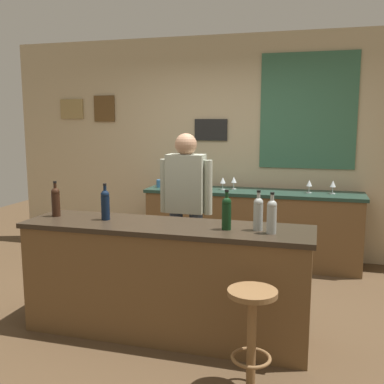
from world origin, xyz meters
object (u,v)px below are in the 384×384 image
object	(u,v)px
bartender	(186,204)
wine_bottle_e	(272,215)
wine_bottle_c	(227,212)
bar_stool	(252,323)
wine_glass_c	(309,184)
wine_bottle_a	(56,201)
wine_bottle_d	(258,213)
wine_glass_b	(234,180)
wine_glass_a	(223,181)
wine_bottle_b	(105,204)
wine_glass_d	(333,184)
coffee_mug	(160,183)

from	to	relation	value
bartender	wine_bottle_e	distance (m)	1.25
bartender	wine_bottle_c	xyz separation A→B (m)	(0.57, -0.83, 0.12)
bar_stool	wine_glass_c	bearing A→B (deg)	84.17
bartender	wine_bottle_c	bearing A→B (deg)	-55.68
bartender	wine_bottle_a	xyz separation A→B (m)	(-0.95, -0.76, 0.12)
bartender	wine_bottle_a	world-z (taller)	bartender
bar_stool	wine_bottle_e	distance (m)	0.80
wine_bottle_d	wine_glass_b	world-z (taller)	wine_bottle_d
wine_bottle_a	wine_glass_a	size ratio (longest dim) A/B	1.97
wine_bottle_b	bartender	bearing A→B (deg)	58.47
wine_bottle_b	wine_bottle_e	bearing A→B (deg)	-3.76
wine_bottle_a	wine_glass_d	xyz separation A→B (m)	(2.34, 2.04, -0.05)
bartender	wine_glass_a	world-z (taller)	bartender
wine_glass_a	bartender	bearing A→B (deg)	-94.69
bartender	coffee_mug	size ratio (longest dim) A/B	12.96
bar_stool	wine_glass_c	world-z (taller)	wine_glass_c
wine_bottle_c	wine_glass_c	world-z (taller)	wine_bottle_c
bar_stool	bartender	bearing A→B (deg)	121.41
wine_bottle_d	wine_glass_b	distance (m)	2.19
wine_bottle_a	wine_glass_b	world-z (taller)	wine_bottle_a
wine_glass_a	wine_bottle_c	bearing A→B (deg)	-77.35
coffee_mug	wine_bottle_e	bearing A→B (deg)	-52.21
bar_stool	wine_glass_d	distance (m)	2.78
wine_bottle_d	wine_glass_d	xyz separation A→B (m)	(0.59, 2.07, -0.05)
wine_glass_b	wine_glass_d	xyz separation A→B (m)	(1.17, -0.05, 0.00)
wine_bottle_a	wine_bottle_e	world-z (taller)	same
wine_glass_b	wine_bottle_a	bearing A→B (deg)	-119.28
bartender	wine_bottle_d	bearing A→B (deg)	-44.63
bartender	wine_glass_d	bearing A→B (deg)	42.67
wine_glass_a	coffee_mug	size ratio (longest dim) A/B	1.24
wine_glass_a	wine_glass_d	size ratio (longest dim) A/B	1.00
wine_bottle_c	wine_glass_d	size ratio (longest dim) A/B	1.97
wine_bottle_d	wine_bottle_e	bearing A→B (deg)	-32.70
wine_glass_a	coffee_mug	bearing A→B (deg)	-179.30
bar_stool	wine_glass_b	xyz separation A→B (m)	(-0.63, 2.72, 0.55)
wine_bottle_c	wine_bottle_e	bearing A→B (deg)	-4.91
wine_bottle_b	coffee_mug	size ratio (longest dim) A/B	2.45
wine_bottle_d	wine_bottle_e	xyz separation A→B (m)	(0.11, -0.07, 0.00)
bartender	bar_stool	xyz separation A→B (m)	(0.85, -1.40, -0.48)
wine_bottle_d	wine_glass_c	world-z (taller)	wine_bottle_d
wine_bottle_b	wine_glass_a	bearing A→B (deg)	74.08
bartender	wine_bottle_c	size ratio (longest dim) A/B	5.29
bartender	wine_glass_d	distance (m)	1.89
wine_bottle_c	wine_glass_a	distance (m)	2.12
wine_bottle_b	wine_bottle_d	size ratio (longest dim) A/B	1.00
wine_bottle_c	wine_glass_b	world-z (taller)	wine_bottle_c
bar_stool	wine_bottle_e	xyz separation A→B (m)	(0.05, 0.54, 0.60)
wine_bottle_b	wine_bottle_e	world-z (taller)	same
wine_bottle_e	wine_glass_c	size ratio (longest dim) A/B	1.97
bar_stool	wine_bottle_a	bearing A→B (deg)	160.42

